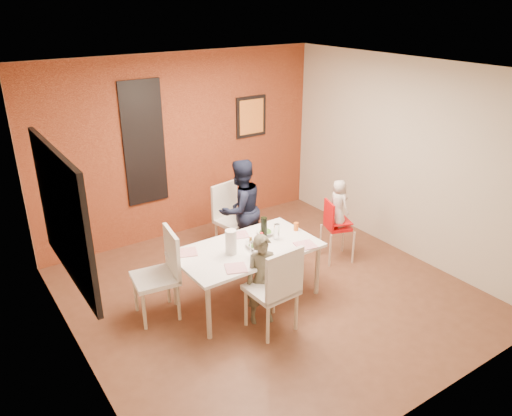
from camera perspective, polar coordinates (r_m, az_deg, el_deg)
ground at (r=6.28m, az=1.56°, el=-9.74°), size 4.50×4.50×0.00m
ceiling at (r=5.32m, az=1.88°, el=15.47°), size 4.50×4.50×0.02m
wall_back at (r=7.50m, az=-8.44°, el=6.98°), size 4.50×0.02×2.70m
wall_front at (r=4.23m, az=19.93°, el=-7.55°), size 4.50×0.02×2.70m
wall_left at (r=4.82m, az=-20.65°, el=-3.80°), size 0.02×4.50×2.70m
wall_right at (r=7.14m, az=16.59°, el=5.42°), size 0.02×4.50×2.70m
brick_accent_wall at (r=7.49m, az=-8.37°, el=6.95°), size 4.50×0.02×2.70m
picture_window_frame at (r=4.92m, az=-21.24°, el=-0.74°), size 0.05×1.70×1.30m
picture_window_pane at (r=4.92m, az=-21.07°, el=-0.70°), size 0.02×1.55×1.15m
glassblock_strip at (r=7.21m, az=-12.69°, el=7.22°), size 0.55×0.03×1.70m
glassblock_surround at (r=7.20m, az=-12.68°, el=7.21°), size 0.60×0.03×1.76m
art_print_frame at (r=7.97m, az=-0.57°, el=10.41°), size 0.54×0.03×0.64m
art_print_canvas at (r=7.96m, az=-0.51°, el=10.39°), size 0.44×0.01×0.54m
dining_table at (r=5.86m, az=-1.01°, el=-5.10°), size 1.69×0.96×0.70m
chair_near at (r=5.34m, az=2.38°, el=-8.91°), size 0.50×0.50×1.04m
chair_far at (r=7.08m, az=-2.95°, el=-0.69°), size 0.53×0.53×0.99m
chair_left at (r=5.72m, az=-10.64°, el=-6.94°), size 0.54×0.54×1.04m
high_chair at (r=6.88m, az=9.05°, el=-1.92°), size 0.46×0.46×0.88m
child_near at (r=5.54m, az=0.77°, el=-8.20°), size 0.45×0.37×1.06m
child_far at (r=6.83m, az=-1.78°, el=-0.16°), size 0.76×0.63×1.42m
toddler at (r=6.76m, az=9.41°, el=0.52°), size 0.21×0.32×0.66m
plate_near_left at (r=5.41m, az=-2.31°, el=-6.87°), size 0.29×0.29×0.01m
plate_far_mid at (r=6.13m, az=-1.86°, el=-3.08°), size 0.26×0.26×0.01m
plate_near_right at (r=5.91m, az=5.68°, el=-4.24°), size 0.27×0.27×0.01m
plate_far_left at (r=5.78m, az=-7.90°, el=-5.04°), size 0.28×0.28×0.01m
salad_bowl_a at (r=5.84m, az=-0.08°, el=-4.25°), size 0.28×0.28×0.05m
salad_bowl_b at (r=6.14m, az=1.08°, el=-2.81°), size 0.28×0.28×0.05m
wine_bottle at (r=5.95m, az=0.91°, el=-2.39°), size 0.08×0.08×0.29m
wine_glass_a at (r=5.59m, az=-0.37°, el=-4.79°), size 0.07×0.07×0.19m
wine_glass_b at (r=5.99m, az=2.37°, el=-2.73°), size 0.07×0.07×0.20m
paper_towel_roll at (r=5.65m, az=-2.88°, el=-3.90°), size 0.13×0.13×0.29m
condiment_red at (r=5.87m, az=0.61°, el=-3.53°), size 0.04×0.04×0.15m
condiment_green at (r=5.84m, az=0.18°, el=-3.78°), size 0.04×0.04×0.14m
condiment_brown at (r=5.82m, az=-0.61°, el=-3.95°), size 0.03×0.03×0.13m
sippy_cup at (r=6.25m, az=4.60°, el=-2.13°), size 0.06×0.06×0.10m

